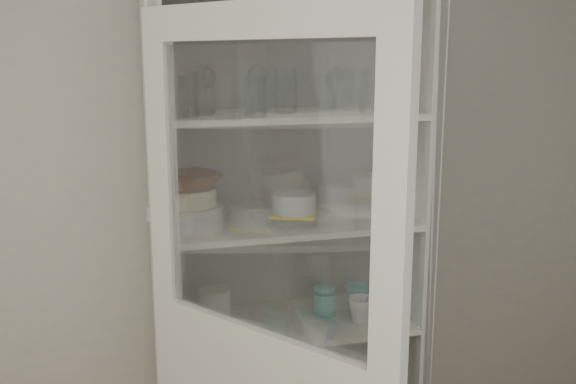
{
  "coord_description": "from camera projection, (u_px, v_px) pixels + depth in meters",
  "views": [
    {
      "loc": [
        -0.43,
        -0.97,
        1.85
      ],
      "look_at": [
        0.2,
        1.27,
        1.37
      ],
      "focal_mm": 40.0,
      "sensor_mm": 36.0,
      "label": 1
    }
  ],
  "objects": [
    {
      "name": "measuring_cups",
      "position": [
        202.0,
        334.0,
        2.3
      ],
      "size": [
        0.11,
        0.11,
        0.04
      ],
      "primitive_type": "cylinder",
      "color": "#B6B6B6",
      "rests_on": "shelf_mugs"
    },
    {
      "name": "white_ramekin",
      "position": [
        294.0,
        202.0,
        2.38
      ],
      "size": [
        0.17,
        0.17,
        0.07
      ],
      "primitive_type": "cylinder",
      "rotation": [
        0.0,
        0.0,
        -0.02
      ],
      "color": "silver",
      "rests_on": "yellow_trivet"
    },
    {
      "name": "wall_back",
      "position": [
        225.0,
        200.0,
        2.55
      ],
      "size": [
        3.6,
        0.02,
        2.6
      ],
      "primitive_type": "cube",
      "color": "beige",
      "rests_on": "ground"
    },
    {
      "name": "grey_bowl_stack",
      "position": [
        388.0,
        192.0,
        2.51
      ],
      "size": [
        0.14,
        0.14,
        0.16
      ],
      "primitive_type": "cylinder",
      "color": "silver",
      "rests_on": "shelf_plates"
    },
    {
      "name": "goblet_1",
      "position": [
        258.0,
        85.0,
        2.37
      ],
      "size": [
        0.08,
        0.08,
        0.19
      ],
      "primitive_type": null,
      "color": "silver",
      "rests_on": "shelf_glass"
    },
    {
      "name": "tumbler_3",
      "position": [
        254.0,
        96.0,
        2.11
      ],
      "size": [
        0.07,
        0.07,
        0.14
      ],
      "primitive_type": "cylinder",
      "rotation": [
        0.0,
        0.0,
        0.07
      ],
      "color": "silver",
      "rests_on": "shelf_glass"
    },
    {
      "name": "tumbler_7",
      "position": [
        189.0,
        93.0,
        2.2
      ],
      "size": [
        0.09,
        0.09,
        0.15
      ],
      "primitive_type": "cylinder",
      "rotation": [
        0.0,
        0.0,
        0.23
      ],
      "color": "silver",
      "rests_on": "shelf_glass"
    },
    {
      "name": "cream_bowl",
      "position": [
        189.0,
        197.0,
        2.25
      ],
      "size": [
        0.24,
        0.24,
        0.06
      ],
      "primitive_type": "cylinder",
      "rotation": [
        0.0,
        0.0,
        -0.28
      ],
      "color": "beige",
      "rests_on": "plate_stack_front"
    },
    {
      "name": "white_canister",
      "position": [
        215.0,
        307.0,
        2.41
      ],
      "size": [
        0.12,
        0.12,
        0.14
      ],
      "primitive_type": "cylinder",
      "rotation": [
        0.0,
        0.0,
        -0.01
      ],
      "color": "silver",
      "rests_on": "shelf_mugs"
    },
    {
      "name": "tumbler_1",
      "position": [
        188.0,
        97.0,
        2.07
      ],
      "size": [
        0.08,
        0.08,
        0.14
      ],
      "primitive_type": "cylinder",
      "rotation": [
        0.0,
        0.0,
        0.28
      ],
      "color": "silver",
      "rests_on": "shelf_glass"
    },
    {
      "name": "terracotta_bowl",
      "position": [
        188.0,
        181.0,
        2.24
      ],
      "size": [
        0.29,
        0.29,
        0.06
      ],
      "primitive_type": "imported",
      "rotation": [
        0.0,
        0.0,
        0.35
      ],
      "color": "brown",
      "rests_on": "cream_bowl"
    },
    {
      "name": "teal_jar",
      "position": [
        325.0,
        301.0,
        2.52
      ],
      "size": [
        0.09,
        0.09,
        0.11
      ],
      "color": "teal",
      "rests_on": "shelf_mugs"
    },
    {
      "name": "mug_blue",
      "position": [
        372.0,
        303.0,
        2.53
      ],
      "size": [
        0.11,
        0.11,
        0.09
      ],
      "primitive_type": "imported",
      "rotation": [
        0.0,
        0.0,
        0.01
      ],
      "color": "#244296",
      "rests_on": "shelf_mugs"
    },
    {
      "name": "goblet_0",
      "position": [
        206.0,
        87.0,
        2.32
      ],
      "size": [
        0.08,
        0.08,
        0.18
      ],
      "primitive_type": null,
      "color": "silver",
      "rests_on": "shelf_glass"
    },
    {
      "name": "pantry_cabinet",
      "position": [
        284.0,
        294.0,
        2.52
      ],
      "size": [
        1.0,
        0.45,
        2.1
      ],
      "color": "silver",
      "rests_on": "floor"
    },
    {
      "name": "plate_stack_back",
      "position": [
        174.0,
        211.0,
        2.42
      ],
      "size": [
        0.2,
        0.2,
        0.06
      ],
      "primitive_type": "cylinder",
      "color": "silver",
      "rests_on": "shelf_plates"
    },
    {
      "name": "plate_stack_front",
      "position": [
        189.0,
        217.0,
        2.26
      ],
      "size": [
        0.24,
        0.24,
        0.08
      ],
      "primitive_type": "cylinder",
      "color": "silver",
      "rests_on": "shelf_plates"
    },
    {
      "name": "tumbler_2",
      "position": [
        257.0,
        97.0,
        2.11
      ],
      "size": [
        0.08,
        0.08,
        0.13
      ],
      "primitive_type": "cylinder",
      "rotation": [
        0.0,
        0.0,
        -0.17
      ],
      "color": "silver",
      "rests_on": "shelf_glass"
    },
    {
      "name": "tumbler_6",
      "position": [
        389.0,
        94.0,
        2.27
      ],
      "size": [
        0.07,
        0.07,
        0.13
      ],
      "primitive_type": "cylinder",
      "rotation": [
        0.0,
        0.0,
        0.05
      ],
      "color": "silver",
      "rests_on": "shelf_glass"
    },
    {
      "name": "mug_white",
      "position": [
        362.0,
        310.0,
        2.45
      ],
      "size": [
        0.11,
        0.11,
        0.1
      ],
      "primitive_type": "imported",
      "rotation": [
        0.0,
        0.0,
        -0.04
      ],
      "color": "silver",
      "rests_on": "shelf_mugs"
    },
    {
      "name": "yellow_trivet",
      "position": [
        294.0,
        213.0,
        2.39
      ],
      "size": [
        0.21,
        0.21,
        0.01
      ],
      "primitive_type": "cube",
      "rotation": [
        0.0,
        0.0,
        -0.41
      ],
      "color": "yellow",
      "rests_on": "glass_platter"
    },
    {
      "name": "tumbler_5",
      "position": [
        401.0,
        91.0,
        2.26
      ],
      "size": [
        0.09,
        0.09,
        0.15
      ],
      "primitive_type": "cylinder",
      "rotation": [
        0.0,
        0.0,
        -0.16
      ],
      "color": "silver",
      "rests_on": "shelf_glass"
    },
    {
      "name": "glass_platter",
      "position": [
        294.0,
        217.0,
        2.4
      ],
      "size": [
        0.36,
        0.36,
        0.02
      ],
      "primitive_type": "cylinder",
      "rotation": [
        0.0,
        0.0,
        -0.14
      ],
      "color": "silver",
      "rests_on": "shelf_plates"
    },
    {
      "name": "goblet_2",
      "position": [
        336.0,
        87.0,
        2.46
      ],
      "size": [
        0.07,
        0.07,
        0.17
      ],
      "primitive_type": null,
      "color": "silver",
      "rests_on": "shelf_glass"
    },
    {
      "name": "tumbler_0",
      "position": [
        177.0,
        95.0,
        2.06
      ],
      "size": [
        0.1,
        0.1,
        0.15
      ],
      "primitive_type": "cylinder",
      "rotation": [
        0.0,
        0.0,
        -0.43
      ],
      "color": "silver",
      "rests_on": "shelf_glass"
    },
    {
      "name": "mug_teal",
      "position": [
        358.0,
        296.0,
        2.59
      ],
      "size": [
        0.13,
        0.13,
        0.1
      ],
      "primitive_type": "imported",
      "rotation": [
        0.0,
        0.0,
        0.3
      ],
      "color": "teal",
      "rests_on": "shelf_mugs"
    },
    {
      "name": "goblet_3",
      "position": [
        335.0,
        89.0,
        2.45
      ],
      "size": [
        0.07,
        0.07,
        0.15
      ],
      "primitive_type": null,
      "color": "silver",
      "rests_on": "shelf_glass"
    },
    {
      "name": "tumbler_8",
      "position": [
        205.0,
        93.0,
        2.19
      ],
      "size": [
        0.09,
        0.09,
        0.15
      ],
      "primitive_type": "cylinder",
      "rotation": [
        0.0,
        0.0,
        0.28
      ],
      "color": "silver",
      "rests_on": "shelf_glass"
    },
    {
      "name": "tumbler_9",
      "position": [
        286.0,
        91.0,
        2.28
      ],
      "size": [
        0.08,
        0.08,
        0.15
      ],
      "primitive_type": "cylinder",
      "rotation": [
        0.0,
        0.0,
        -0.05
      ],
      "color": "silver",
      "rests_on": "shelf_glass"
    },
    {
      "name": "tumbler_4",
      "position": [
        369.0,
        95.0,
        2.23
      ],
      "size": [
        0.08,
        0.08,
        0.13
      ],
      "primitive_type": "cylinder",
      "rotation": [
        0.0,
        0.0,
        -0.28
      ],
      "color": "silver",
      "rests_on": "shelf_glass"
    }
  ]
}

